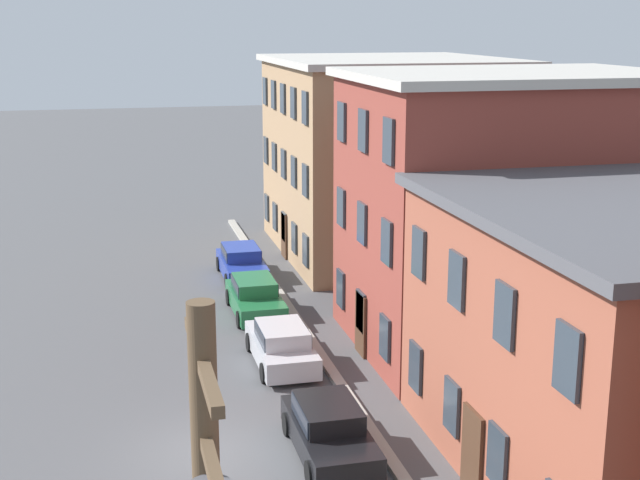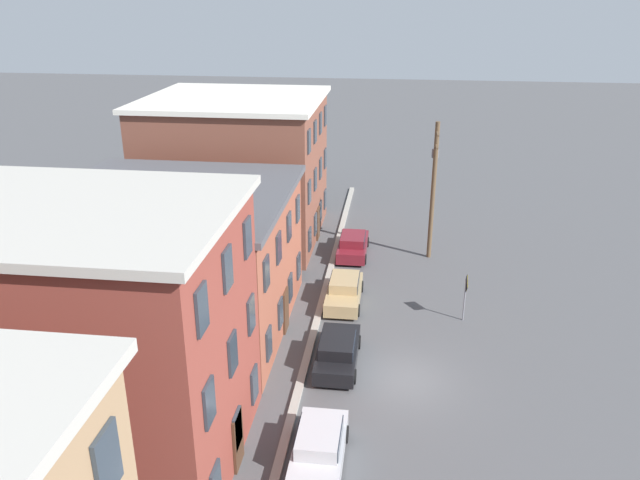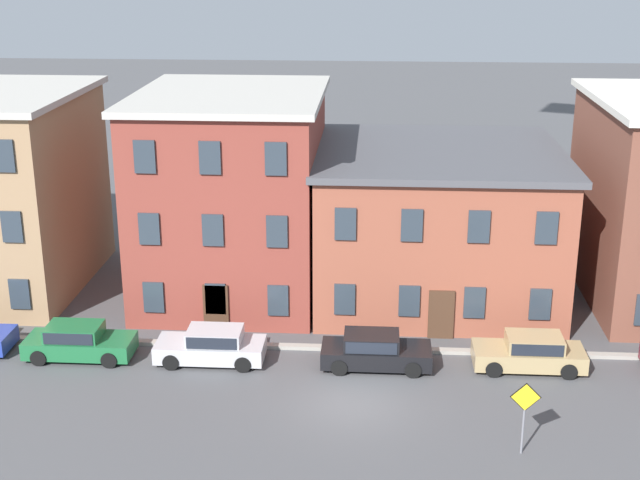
# 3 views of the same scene
# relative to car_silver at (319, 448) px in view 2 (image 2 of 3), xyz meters

# --- Properties ---
(ground_plane) EXTENTS (200.00, 200.00, 0.00)m
(ground_plane) POSITION_rel_car_silver_xyz_m (5.79, -3.07, -0.75)
(ground_plane) COLOR #4C4C4F
(kerb_strip) EXTENTS (56.00, 0.36, 0.16)m
(kerb_strip) POSITION_rel_car_silver_xyz_m (5.79, 1.43, -0.67)
(kerb_strip) COLOR #9E998E
(kerb_strip) RESTS_ON ground_plane
(apartment_midblock) EXTENTS (8.68, 11.02, 9.70)m
(apartment_midblock) POSITION_rel_car_silver_xyz_m (-0.34, 8.18, 4.12)
(apartment_midblock) COLOR brown
(apartment_midblock) RESTS_ON ground_plane
(apartment_far) EXTENTS (11.55, 11.45, 7.09)m
(apartment_far) POSITION_rel_car_silver_xyz_m (9.41, 8.40, 2.81)
(apartment_far) COLOR brown
(apartment_far) RESTS_ON ground_plane
(apartment_annex) EXTENTS (11.31, 11.39, 9.64)m
(apartment_annex) POSITION_rel_car_silver_xyz_m (22.03, 8.37, 4.08)
(apartment_annex) COLOR brown
(apartment_annex) RESTS_ON ground_plane
(car_silver) EXTENTS (4.40, 1.92, 1.43)m
(car_silver) POSITION_rel_car_silver_xyz_m (0.00, 0.00, 0.00)
(car_silver) COLOR #B7B7BC
(car_silver) RESTS_ON ground_plane
(car_black) EXTENTS (4.40, 1.92, 1.43)m
(car_black) POSITION_rel_car_silver_xyz_m (6.59, -0.02, 0.00)
(car_black) COLOR black
(car_black) RESTS_ON ground_plane
(car_tan) EXTENTS (4.40, 1.92, 1.43)m
(car_tan) POSITION_rel_car_silver_xyz_m (12.81, 0.23, 0.00)
(car_tan) COLOR tan
(car_tan) RESTS_ON ground_plane
(car_maroon) EXTENTS (4.40, 1.92, 1.43)m
(car_maroon) POSITION_rel_car_silver_xyz_m (19.46, 0.27, 0.00)
(car_maroon) COLOR maroon
(car_maroon) RESTS_ON ground_plane
(caution_sign) EXTENTS (1.03, 0.08, 2.63)m
(caution_sign) POSITION_rel_car_silver_xyz_m (11.56, -6.14, 1.02)
(caution_sign) COLOR slate
(caution_sign) RESTS_ON ground_plane
(utility_pole) EXTENTS (2.40, 0.44, 8.77)m
(utility_pole) POSITION_rel_car_silver_xyz_m (19.80, -4.63, 4.18)
(utility_pole) COLOR brown
(utility_pole) RESTS_ON ground_plane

